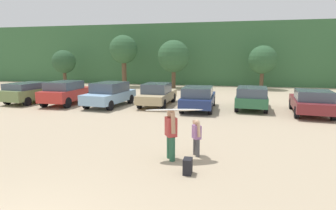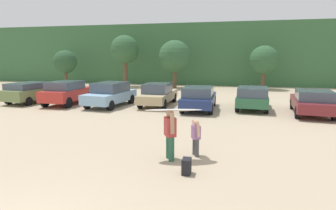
{
  "view_description": "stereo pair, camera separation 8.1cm",
  "coord_description": "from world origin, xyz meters",
  "px_view_note": "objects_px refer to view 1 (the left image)",
  "views": [
    {
      "loc": [
        3.93,
        -3.37,
        3.25
      ],
      "look_at": [
        1.33,
        8.56,
        1.12
      ],
      "focal_mm": 29.34,
      "sensor_mm": 36.0,
      "label": 1
    },
    {
      "loc": [
        4.01,
        -3.35,
        3.25
      ],
      "look_at": [
        1.33,
        8.56,
        1.12
      ],
      "focal_mm": 29.34,
      "sensor_mm": 36.0,
      "label": 2
    }
  ],
  "objects_px": {
    "parked_car_sky_blue": "(110,94)",
    "parked_car_maroon": "(312,102)",
    "parked_car_tan": "(157,94)",
    "parked_car_forest_green": "(252,97)",
    "backpack_dropped": "(188,166)",
    "person_adult": "(171,132)",
    "surfboard_white": "(174,110)",
    "person_child": "(197,135)",
    "parked_car_olive_green": "(32,92)",
    "parked_car_navy": "(198,97)",
    "parked_car_red": "(66,92)"
  },
  "relations": [
    {
      "from": "parked_car_sky_blue",
      "to": "parked_car_maroon",
      "type": "height_order",
      "value": "parked_car_sky_blue"
    },
    {
      "from": "parked_car_tan",
      "to": "parked_car_forest_green",
      "type": "distance_m",
      "value": 6.18
    },
    {
      "from": "backpack_dropped",
      "to": "parked_car_maroon",
      "type": "bearing_deg",
      "value": 58.99
    },
    {
      "from": "person_adult",
      "to": "surfboard_white",
      "type": "height_order",
      "value": "surfboard_white"
    },
    {
      "from": "surfboard_white",
      "to": "backpack_dropped",
      "type": "height_order",
      "value": "surfboard_white"
    },
    {
      "from": "parked_car_tan",
      "to": "person_adult",
      "type": "distance_m",
      "value": 10.18
    },
    {
      "from": "person_adult",
      "to": "person_child",
      "type": "height_order",
      "value": "person_adult"
    },
    {
      "from": "parked_car_olive_green",
      "to": "person_adult",
      "type": "xyz_separation_m",
      "value": [
        12.2,
        -8.97,
        0.13
      ]
    },
    {
      "from": "parked_car_forest_green",
      "to": "person_adult",
      "type": "xyz_separation_m",
      "value": [
        -3.21,
        -9.5,
        0.14
      ]
    },
    {
      "from": "parked_car_olive_green",
      "to": "parked_car_forest_green",
      "type": "bearing_deg",
      "value": -81.11
    },
    {
      "from": "parked_car_maroon",
      "to": "person_adult",
      "type": "relative_size",
      "value": 2.77
    },
    {
      "from": "parked_car_forest_green",
      "to": "parked_car_olive_green",
      "type": "bearing_deg",
      "value": 97.07
    },
    {
      "from": "surfboard_white",
      "to": "backpack_dropped",
      "type": "bearing_deg",
      "value": 103.33
    },
    {
      "from": "parked_car_olive_green",
      "to": "surfboard_white",
      "type": "height_order",
      "value": "surfboard_white"
    },
    {
      "from": "parked_car_tan",
      "to": "backpack_dropped",
      "type": "bearing_deg",
      "value": -160.35
    },
    {
      "from": "parked_car_navy",
      "to": "parked_car_tan",
      "type": "bearing_deg",
      "value": 70.08
    },
    {
      "from": "parked_car_olive_green",
      "to": "parked_car_sky_blue",
      "type": "relative_size",
      "value": 1.04
    },
    {
      "from": "parked_car_olive_green",
      "to": "parked_car_tan",
      "type": "xyz_separation_m",
      "value": [
        9.24,
        0.77,
        -0.02
      ]
    },
    {
      "from": "parked_car_red",
      "to": "person_child",
      "type": "xyz_separation_m",
      "value": [
        9.97,
        -8.12,
        -0.18
      ]
    },
    {
      "from": "person_child",
      "to": "parked_car_maroon",
      "type": "bearing_deg",
      "value": -154.8
    },
    {
      "from": "person_child",
      "to": "surfboard_white",
      "type": "xyz_separation_m",
      "value": [
        -0.68,
        -0.4,
        0.91
      ]
    },
    {
      "from": "parked_car_red",
      "to": "parked_car_tan",
      "type": "distance_m",
      "value": 6.34
    },
    {
      "from": "parked_car_sky_blue",
      "to": "parked_car_navy",
      "type": "xyz_separation_m",
      "value": [
        5.95,
        -0.06,
        -0.05
      ]
    },
    {
      "from": "parked_car_navy",
      "to": "person_child",
      "type": "relative_size",
      "value": 3.6
    },
    {
      "from": "parked_car_red",
      "to": "parked_car_navy",
      "type": "distance_m",
      "value": 9.16
    },
    {
      "from": "parked_car_red",
      "to": "backpack_dropped",
      "type": "xyz_separation_m",
      "value": [
        9.89,
        -9.63,
        -0.64
      ]
    },
    {
      "from": "parked_car_olive_green",
      "to": "parked_car_sky_blue",
      "type": "height_order",
      "value": "parked_car_sky_blue"
    },
    {
      "from": "parked_car_tan",
      "to": "person_adult",
      "type": "relative_size",
      "value": 2.81
    },
    {
      "from": "surfboard_white",
      "to": "backpack_dropped",
      "type": "relative_size",
      "value": 4.26
    },
    {
      "from": "parked_car_maroon",
      "to": "parked_car_sky_blue",
      "type": "bearing_deg",
      "value": 95.42
    },
    {
      "from": "parked_car_tan",
      "to": "person_child",
      "type": "relative_size",
      "value": 3.75
    },
    {
      "from": "parked_car_sky_blue",
      "to": "person_child",
      "type": "bearing_deg",
      "value": -133.44
    },
    {
      "from": "parked_car_maroon",
      "to": "backpack_dropped",
      "type": "bearing_deg",
      "value": 155.32
    },
    {
      "from": "parked_car_tan",
      "to": "backpack_dropped",
      "type": "xyz_separation_m",
      "value": [
        3.65,
        -10.72,
        -0.55
      ]
    },
    {
      "from": "parked_car_navy",
      "to": "backpack_dropped",
      "type": "relative_size",
      "value": 9.84
    },
    {
      "from": "parked_car_navy",
      "to": "parked_car_red",
      "type": "bearing_deg",
      "value": 90.39
    },
    {
      "from": "parked_car_red",
      "to": "person_child",
      "type": "bearing_deg",
      "value": -128.94
    },
    {
      "from": "parked_car_sky_blue",
      "to": "person_adult",
      "type": "height_order",
      "value": "person_adult"
    },
    {
      "from": "backpack_dropped",
      "to": "parked_car_red",
      "type": "bearing_deg",
      "value": 135.77
    },
    {
      "from": "parked_car_red",
      "to": "parked_car_navy",
      "type": "bearing_deg",
      "value": -89.63
    },
    {
      "from": "parked_car_forest_green",
      "to": "surfboard_white",
      "type": "distance_m",
      "value": 9.92
    },
    {
      "from": "parked_car_red",
      "to": "parked_car_forest_green",
      "type": "relative_size",
      "value": 0.97
    },
    {
      "from": "person_adult",
      "to": "parked_car_sky_blue",
      "type": "bearing_deg",
      "value": -85.07
    },
    {
      "from": "person_adult",
      "to": "surfboard_white",
      "type": "xyz_separation_m",
      "value": [
        0.08,
        0.13,
        0.68
      ]
    },
    {
      "from": "parked_car_tan",
      "to": "parked_car_navy",
      "type": "bearing_deg",
      "value": -109.3
    },
    {
      "from": "parked_car_maroon",
      "to": "surfboard_white",
      "type": "relative_size",
      "value": 2.36
    },
    {
      "from": "parked_car_red",
      "to": "parked_car_sky_blue",
      "type": "distance_m",
      "value": 3.2
    },
    {
      "from": "parked_car_sky_blue",
      "to": "parked_car_forest_green",
      "type": "bearing_deg",
      "value": -78.15
    },
    {
      "from": "parked_car_sky_blue",
      "to": "person_child",
      "type": "distance_m",
      "value": 10.63
    },
    {
      "from": "parked_car_red",
      "to": "backpack_dropped",
      "type": "bearing_deg",
      "value": -134.01
    }
  ]
}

